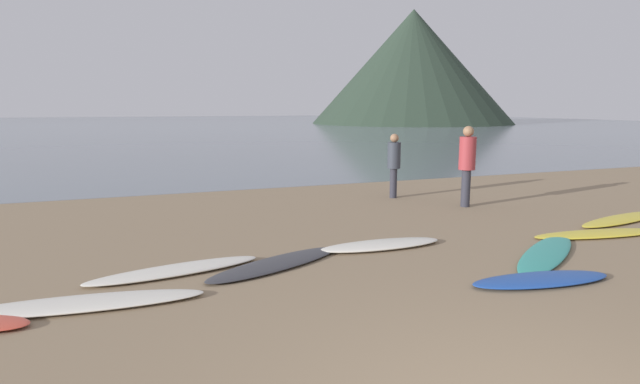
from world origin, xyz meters
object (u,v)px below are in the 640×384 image
object	(u,v)px
surfboard_1	(80,304)
surfboard_8	(622,219)
surfboard_5	(541,280)
surfboard_4	(381,245)
surfboard_7	(599,234)
person_1	(467,159)
person_0	(394,160)
surfboard_2	(175,270)
surfboard_6	(546,253)
surfboard_3	(276,264)

from	to	relation	value
surfboard_1	surfboard_8	distance (m)	9.56
surfboard_5	surfboard_8	xyz separation A→B (m)	(4.12, 2.19, -0.00)
surfboard_4	surfboard_7	distance (m)	3.92
surfboard_7	person_1	world-z (taller)	person_1
surfboard_4	surfboard_5	world-z (taller)	surfboard_4
person_0	person_1	world-z (taller)	person_1
surfboard_2	surfboard_4	distance (m)	3.15
surfboard_6	surfboard_8	xyz separation A→B (m)	(3.16, 1.30, 0.00)
surfboard_2	surfboard_7	distance (m)	7.03
surfboard_1	surfboard_8	xyz separation A→B (m)	(9.51, 1.00, -0.00)
surfboard_1	surfboard_7	bearing A→B (deg)	7.49
surfboard_3	surfboard_8	distance (m)	7.07
surfboard_6	person_0	world-z (taller)	person_0
surfboard_2	surfboard_6	world-z (taller)	surfboard_2
surfboard_2	surfboard_4	size ratio (longest dim) A/B	1.14
surfboard_2	person_0	distance (m)	6.85
surfboard_2	person_0	xyz separation A→B (m)	(5.49, 4.00, 0.87)
surfboard_5	person_1	world-z (taller)	person_1
surfboard_4	person_0	xyz separation A→B (m)	(2.34, 3.86, 0.87)
surfboard_3	surfboard_1	bearing A→B (deg)	171.13
surfboard_3	surfboard_6	size ratio (longest dim) A/B	0.89
surfboard_4	surfboard_8	size ratio (longest dim) A/B	0.79
surfboard_1	surfboard_3	world-z (taller)	surfboard_1
surfboard_7	person_1	xyz separation A→B (m)	(-0.57, 2.98, 1.01)
surfboard_1	surfboard_7	distance (m)	8.12
surfboard_6	person_0	bearing A→B (deg)	52.71
surfboard_7	surfboard_4	bearing A→B (deg)	178.52
surfboard_8	person_1	xyz separation A→B (m)	(-1.96, 2.29, 1.01)
surfboard_7	person_0	size ratio (longest dim) A/B	1.61
person_0	surfboard_4	bearing A→B (deg)	124.07
surfboard_7	surfboard_5	bearing A→B (deg)	-142.84
surfboard_4	surfboard_2	bearing A→B (deg)	-176.35
surfboard_5	person_0	xyz separation A→B (m)	(1.20, 6.03, 0.87)
surfboard_2	person_1	distance (m)	6.97
surfboard_4	surfboard_6	size ratio (longest dim) A/B	0.78
surfboard_5	surfboard_7	xyz separation A→B (m)	(2.73, 1.51, -0.01)
surfboard_1	surfboard_5	xyz separation A→B (m)	(5.38, -1.20, 0.00)
person_0	person_1	bearing A→B (deg)	-172.87
surfboard_7	surfboard_3	bearing A→B (deg)	-175.33
surfboard_6	surfboard_7	distance (m)	1.87
surfboard_3	surfboard_7	distance (m)	5.68
surfboard_4	person_1	world-z (taller)	person_1
surfboard_4	surfboard_7	world-z (taller)	surfboard_4
surfboard_5	surfboard_8	bearing A→B (deg)	35.23
surfboard_4	surfboard_7	bearing A→B (deg)	-8.46
person_1	surfboard_1	bearing A→B (deg)	23.74
surfboard_5	surfboard_8	distance (m)	4.67
surfboard_6	person_0	xyz separation A→B (m)	(0.24, 5.13, 0.88)
surfboard_8	person_1	bearing A→B (deg)	119.08
surfboard_5	surfboard_6	xyz separation A→B (m)	(0.96, 0.90, -0.01)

